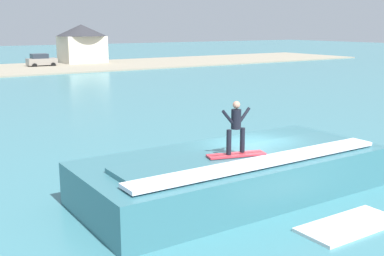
{
  "coord_description": "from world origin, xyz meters",
  "views": [
    {
      "loc": [
        -11.26,
        -13.15,
        5.69
      ],
      "look_at": [
        -1.47,
        1.81,
        1.84
      ],
      "focal_mm": 44.73,
      "sensor_mm": 36.0,
      "label": 1
    }
  ],
  "objects_px": {
    "wave_crest": "(235,173)",
    "surfer": "(236,124)",
    "car_far_shore": "(41,60)",
    "house_gabled_white": "(82,42)",
    "surfboard": "(236,155)"
  },
  "relations": [
    {
      "from": "wave_crest",
      "to": "house_gabled_white",
      "type": "distance_m",
      "value": 60.22
    },
    {
      "from": "wave_crest",
      "to": "surfer",
      "type": "relative_size",
      "value": 6.2
    },
    {
      "from": "surfer",
      "to": "wave_crest",
      "type": "bearing_deg",
      "value": 52.31
    },
    {
      "from": "wave_crest",
      "to": "surfboard",
      "type": "bearing_deg",
      "value": -125.65
    },
    {
      "from": "surfer",
      "to": "house_gabled_white",
      "type": "xyz_separation_m",
      "value": [
        16.7,
        58.48,
        0.66
      ]
    },
    {
      "from": "wave_crest",
      "to": "surfer",
      "type": "xyz_separation_m",
      "value": [
        -0.43,
        -0.55,
        1.85
      ]
    },
    {
      "from": "car_far_shore",
      "to": "house_gabled_white",
      "type": "distance_m",
      "value": 8.02
    },
    {
      "from": "house_gabled_white",
      "to": "wave_crest",
      "type": "bearing_deg",
      "value": -105.69
    },
    {
      "from": "wave_crest",
      "to": "house_gabled_white",
      "type": "relative_size",
      "value": 1.41
    },
    {
      "from": "surfer",
      "to": "car_far_shore",
      "type": "distance_m",
      "value": 56.35
    },
    {
      "from": "car_far_shore",
      "to": "house_gabled_white",
      "type": "height_order",
      "value": "house_gabled_white"
    },
    {
      "from": "wave_crest",
      "to": "surfboard",
      "type": "relative_size",
      "value": 5.37
    },
    {
      "from": "car_far_shore",
      "to": "wave_crest",
      "type": "bearing_deg",
      "value": -99.49
    },
    {
      "from": "wave_crest",
      "to": "house_gabled_white",
      "type": "height_order",
      "value": "house_gabled_white"
    },
    {
      "from": "wave_crest",
      "to": "surfboard",
      "type": "xyz_separation_m",
      "value": [
        -0.43,
        -0.61,
        0.86
      ]
    }
  ]
}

